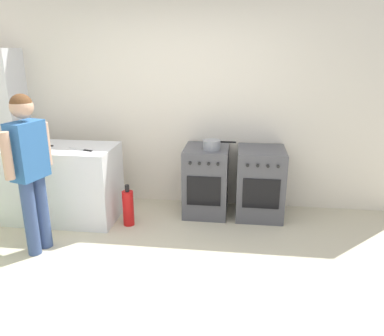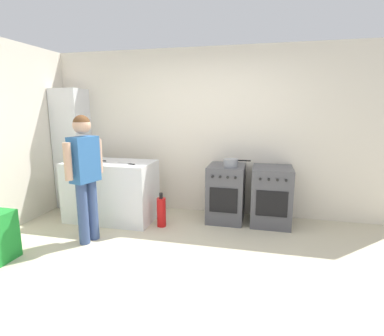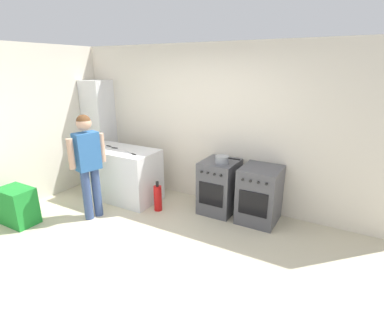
{
  "view_description": "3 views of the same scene",
  "coord_description": "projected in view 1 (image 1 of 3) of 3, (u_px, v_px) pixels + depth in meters",
  "views": [
    {
      "loc": [
        0.74,
        -2.8,
        2.0
      ],
      "look_at": [
        0.27,
        0.83,
        0.82
      ],
      "focal_mm": 35.0,
      "sensor_mm": 36.0,
      "label": 1
    },
    {
      "loc": [
        0.86,
        -2.78,
        1.68
      ],
      "look_at": [
        0.01,
        0.79,
        0.95
      ],
      "focal_mm": 28.0,
      "sensor_mm": 36.0,
      "label": 2
    },
    {
      "loc": [
        2.16,
        -2.49,
        2.25
      ],
      "look_at": [
        0.2,
        0.96,
        0.9
      ],
      "focal_mm": 28.0,
      "sensor_mm": 36.0,
      "label": 3
    }
  ],
  "objects": [
    {
      "name": "counter_unit",
      "position": [
        63.0,
        183.0,
        4.5
      ],
      "size": [
        1.3,
        0.7,
        0.9
      ],
      "primitive_type": "cube",
      "color": "silver",
      "rests_on": "ground"
    },
    {
      "name": "knife_carving",
      "position": [
        81.0,
        150.0,
        4.22
      ],
      "size": [
        0.32,
        0.13,
        0.01
      ],
      "color": "silver",
      "rests_on": "counter_unit"
    },
    {
      "name": "oven_left",
      "position": [
        206.0,
        180.0,
        4.66
      ],
      "size": [
        0.53,
        0.62,
        0.85
      ],
      "color": "#4C4C51",
      "rests_on": "ground"
    },
    {
      "name": "fire_extinguisher",
      "position": [
        128.0,
        208.0,
        4.38
      ],
      "size": [
        0.13,
        0.13,
        0.5
      ],
      "color": "red",
      "rests_on": "ground"
    },
    {
      "name": "oven_right",
      "position": [
        260.0,
        183.0,
        4.58
      ],
      "size": [
        0.56,
        0.62,
        0.85
      ],
      "color": "#4C4C51",
      "rests_on": "ground"
    },
    {
      "name": "larder_cabinet",
      "position": [
        6.0,
        128.0,
        4.9
      ],
      "size": [
        0.48,
        0.44,
        2.0
      ],
      "primitive_type": "cube",
      "color": "silver",
      "rests_on": "ground"
    },
    {
      "name": "pot",
      "position": [
        212.0,
        145.0,
        4.43
      ],
      "size": [
        0.39,
        0.21,
        0.11
      ],
      "color": "gray",
      "rests_on": "oven_left"
    },
    {
      "name": "person",
      "position": [
        29.0,
        162.0,
        3.6
      ],
      "size": [
        0.28,
        0.55,
        1.6
      ],
      "color": "#384C7A",
      "rests_on": "ground"
    },
    {
      "name": "back_wall",
      "position": [
        182.0,
        105.0,
        4.78
      ],
      "size": [
        6.0,
        0.1,
        2.6
      ],
      "primitive_type": "cube",
      "color": "silver",
      "rests_on": "ground"
    },
    {
      "name": "knife_paring",
      "position": [
        38.0,
        145.0,
        4.44
      ],
      "size": [
        0.21,
        0.04,
        0.01
      ],
      "color": "silver",
      "rests_on": "counter_unit"
    },
    {
      "name": "ground_plane",
      "position": [
        150.0,
        283.0,
        3.34
      ],
      "size": [
        8.0,
        8.0,
        0.0
      ],
      "primitive_type": "plane",
      "color": "beige"
    },
    {
      "name": "knife_bread",
      "position": [
        39.0,
        146.0,
        4.37
      ],
      "size": [
        0.35,
        0.1,
        0.01
      ],
      "color": "silver",
      "rests_on": "counter_unit"
    }
  ]
}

